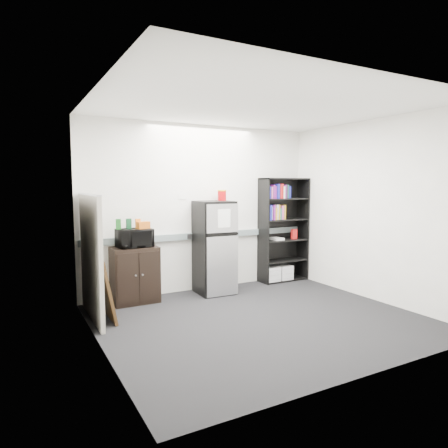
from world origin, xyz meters
The scene contains 18 objects.
floor centered at (0.00, 0.00, 0.00)m, with size 4.00×4.00×0.00m, color black.
wall_back centered at (0.00, 1.75, 1.35)m, with size 4.00×0.02×2.70m, color silver.
wall_right centered at (2.00, 0.00, 1.35)m, with size 0.02×3.50×2.70m, color silver.
wall_left centered at (-2.00, 0.00, 1.35)m, with size 0.02×3.50×2.70m, color silver.
ceiling centered at (0.00, 0.00, 2.70)m, with size 4.00×3.50×0.02m, color white.
electrical_raceway centered at (0.00, 1.72, 0.90)m, with size 3.92×0.05×0.10m, color slate.
wall_note centered at (-0.35, 1.74, 1.55)m, with size 0.14×0.00×0.10m, color white.
bookshelf centered at (1.51, 1.57, 0.97)m, with size 0.90×0.34×1.85m.
cubicle_partition centered at (-1.90, 1.08, 0.81)m, with size 0.06×1.30×1.62m.
cabinet centered at (-1.21, 1.50, 0.41)m, with size 0.66×0.44×0.83m.
microwave centered at (-1.21, 1.48, 0.96)m, with size 0.49×0.33×0.27m, color black.
snack_box_a centered at (-1.43, 1.52, 1.17)m, with size 0.07×0.05×0.15m, color #1B5F1F.
snack_box_b centered at (-1.28, 1.52, 1.17)m, with size 0.07×0.05×0.15m, color #0D3A1C.
snack_box_c centered at (-1.15, 1.52, 1.17)m, with size 0.07×0.05×0.14m, color orange.
snack_bag centered at (-1.08, 1.47, 1.15)m, with size 0.18×0.10×0.10m, color #C15713.
refrigerator centered at (0.06, 1.42, 0.74)m, with size 0.58×0.61×1.48m.
coffee_can centered at (0.27, 1.55, 1.57)m, with size 0.14×0.14×0.19m.
framed_poster centered at (-1.77, 0.94, 0.41)m, with size 0.18×0.64×0.82m.
Camera 1 is at (-2.81, -4.18, 1.74)m, focal length 32.00 mm.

